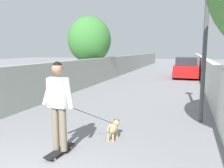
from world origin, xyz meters
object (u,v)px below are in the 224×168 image
at_px(skateboard, 60,150).
at_px(person_skateboarder, 58,99).
at_px(tree_left_mid, 90,40).
at_px(dog, 113,128).
at_px(car_near, 186,68).
at_px(lamp_post, 207,15).

height_order(skateboard, person_skateboarder, person_skateboarder).
distance_m(tree_left_mid, dog, 11.32).
bearing_deg(car_near, tree_left_mid, 118.96).
bearing_deg(person_skateboarder, dog, -35.96).
bearing_deg(lamp_post, tree_left_mid, 42.00).
bearing_deg(car_near, dog, 174.05).
relative_size(skateboard, person_skateboarder, 0.46).
relative_size(tree_left_mid, dog, 3.23).
height_order(person_skateboarder, dog, person_skateboarder).
bearing_deg(lamp_post, car_near, 3.04).
xyz_separation_m(tree_left_mid, dog, (-9.85, -5.00, -2.47)).
xyz_separation_m(tree_left_mid, skateboard, (-10.91, -4.23, -2.68)).
xyz_separation_m(dog, car_near, (13.39, -1.40, 0.44)).
bearing_deg(person_skateboarder, car_near, -8.52).
xyz_separation_m(tree_left_mid, lamp_post, (-7.77, -6.99, 0.27)).
bearing_deg(skateboard, dog, -35.96).
xyz_separation_m(skateboard, car_near, (14.45, -2.16, 0.65)).
relative_size(tree_left_mid, person_skateboarder, 2.46).
relative_size(skateboard, dog, 0.61).
height_order(tree_left_mid, skateboard, tree_left_mid).
relative_size(lamp_post, car_near, 1.08).
bearing_deg(skateboard, person_skateboarder, -90.00).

